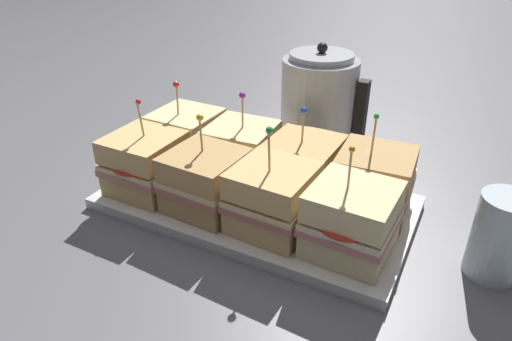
# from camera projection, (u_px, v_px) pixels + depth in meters

# --- Properties ---
(ground_plane) EXTENTS (6.00, 6.00, 0.00)m
(ground_plane) POSITION_uv_depth(u_px,v_px,m) (256.00, 207.00, 0.76)
(ground_plane) COLOR slate
(serving_platter) EXTENTS (0.50, 0.27, 0.02)m
(serving_platter) POSITION_uv_depth(u_px,v_px,m) (256.00, 202.00, 0.76)
(serving_platter) COLOR silver
(serving_platter) RESTS_ON ground_plane
(sandwich_front_far_left) EXTENTS (0.12, 0.12, 0.16)m
(sandwich_front_far_left) POSITION_uv_depth(u_px,v_px,m) (146.00, 164.00, 0.76)
(sandwich_front_far_left) COLOR tan
(sandwich_front_far_left) RESTS_ON serving_platter
(sandwich_front_center_left) EXTENTS (0.12, 0.12, 0.16)m
(sandwich_front_center_left) POSITION_uv_depth(u_px,v_px,m) (206.00, 181.00, 0.71)
(sandwich_front_center_left) COLOR tan
(sandwich_front_center_left) RESTS_ON serving_platter
(sandwich_front_center_right) EXTENTS (0.12, 0.12, 0.17)m
(sandwich_front_center_right) POSITION_uv_depth(u_px,v_px,m) (273.00, 199.00, 0.66)
(sandwich_front_center_right) COLOR tan
(sandwich_front_center_right) RESTS_ON serving_platter
(sandwich_front_far_right) EXTENTS (0.12, 0.12, 0.16)m
(sandwich_front_far_right) POSITION_uv_depth(u_px,v_px,m) (351.00, 220.00, 0.62)
(sandwich_front_far_right) COLOR beige
(sandwich_front_far_right) RESTS_ON serving_platter
(sandwich_back_far_left) EXTENTS (0.12, 0.12, 0.16)m
(sandwich_back_far_left) POSITION_uv_depth(u_px,v_px,m) (187.00, 137.00, 0.85)
(sandwich_back_far_left) COLOR beige
(sandwich_back_far_left) RESTS_ON serving_platter
(sandwich_back_center_left) EXTENTS (0.12, 0.12, 0.16)m
(sandwich_back_center_left) POSITION_uv_depth(u_px,v_px,m) (241.00, 151.00, 0.80)
(sandwich_back_center_left) COLOR beige
(sandwich_back_center_left) RESTS_ON serving_platter
(sandwich_back_center_right) EXTENTS (0.12, 0.12, 0.15)m
(sandwich_back_center_right) POSITION_uv_depth(u_px,v_px,m) (304.00, 166.00, 0.75)
(sandwich_back_center_right) COLOR tan
(sandwich_back_center_right) RESTS_ON serving_platter
(sandwich_back_far_right) EXTENTS (0.12, 0.12, 0.16)m
(sandwich_back_far_right) POSITION_uv_depth(u_px,v_px,m) (374.00, 182.00, 0.71)
(sandwich_back_far_right) COLOR tan
(sandwich_back_far_right) RESTS_ON serving_platter
(kettle_steel) EXTENTS (0.17, 0.15, 0.22)m
(kettle_steel) POSITION_uv_depth(u_px,v_px,m) (319.00, 105.00, 0.91)
(kettle_steel) COLOR #B7BABF
(kettle_steel) RESTS_ON ground_plane
(drinking_glass) EXTENTS (0.07, 0.07, 0.12)m
(drinking_glass) POSITION_uv_depth(u_px,v_px,m) (500.00, 237.00, 0.60)
(drinking_glass) COLOR silver
(drinking_glass) RESTS_ON ground_plane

